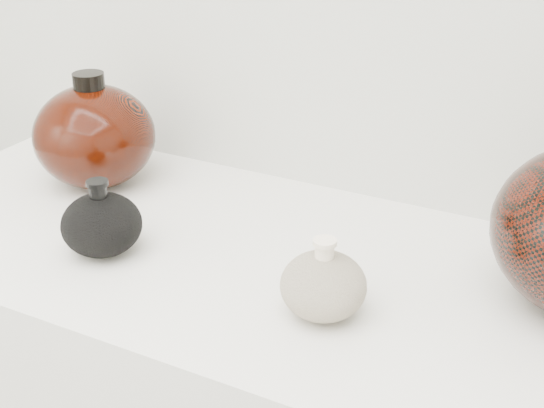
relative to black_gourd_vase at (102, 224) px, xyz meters
The scene contains 3 objects.
black_gourd_vase is the anchor object (origin of this frame).
cream_gourd_vase 0.33m from the black_gourd_vase, ahead, with size 0.11×0.11×0.10m.
left_round_pot 0.24m from the black_gourd_vase, 130.84° to the left, with size 0.24×0.24×0.19m.
Camera 1 is at (0.43, 0.17, 1.41)m, focal length 50.00 mm.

